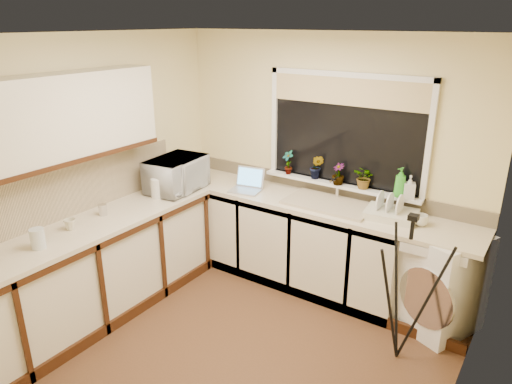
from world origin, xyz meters
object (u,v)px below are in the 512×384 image
(soap_bottle_green, at_px, (400,182))
(glass_jug, at_px, (38,239))
(washing_machine, at_px, (437,279))
(laptop, at_px, (248,184))
(plant_a, at_px, (288,162))
(kettle, at_px, (158,188))
(steel_jar, at_px, (103,210))
(plant_c, at_px, (338,174))
(plant_d, at_px, (365,178))
(soap_bottle_clear, at_px, (410,187))
(cup_left, at_px, (70,224))
(microwave, at_px, (177,174))
(dish_rack, at_px, (391,214))
(cup_back, at_px, (421,220))
(plant_b, at_px, (317,167))
(tripod, at_px, (405,290))

(soap_bottle_green, bearing_deg, glass_jug, -132.35)
(washing_machine, bearing_deg, glass_jug, -116.91)
(laptop, height_order, plant_a, plant_a)
(laptop, bearing_deg, kettle, -143.07)
(glass_jug, distance_m, steel_jar, 0.71)
(steel_jar, bearing_deg, plant_c, 44.52)
(plant_d, xyz_separation_m, soap_bottle_clear, (0.42, -0.01, -0.01))
(cup_left, bearing_deg, microwave, 86.62)
(dish_rack, xyz_separation_m, cup_left, (-2.13, -1.73, 0.01))
(plant_a, bearing_deg, cup_back, -8.06)
(plant_b, bearing_deg, cup_left, -123.73)
(plant_c, bearing_deg, plant_a, 178.14)
(dish_rack, xyz_separation_m, cup_back, (0.26, -0.02, 0.02))
(kettle, relative_size, tripod, 0.15)
(laptop, bearing_deg, plant_c, 5.94)
(plant_b, height_order, soap_bottle_green, soap_bottle_green)
(tripod, distance_m, plant_b, 1.56)
(plant_a, bearing_deg, dish_rack, -8.68)
(kettle, distance_m, glass_jug, 1.30)
(plant_c, bearing_deg, soap_bottle_green, 0.43)
(glass_jug, bearing_deg, cup_left, 104.77)
(kettle, bearing_deg, washing_machine, 16.65)
(kettle, height_order, cup_back, kettle)
(cup_left, bearing_deg, plant_c, 50.87)
(plant_a, relative_size, plant_c, 1.17)
(glass_jug, relative_size, plant_b, 0.65)
(steel_jar, distance_m, plant_d, 2.40)
(plant_c, distance_m, cup_back, 0.90)
(microwave, height_order, plant_b, plant_b)
(cup_back, bearing_deg, kettle, -162.18)
(plant_a, bearing_deg, tripod, -28.21)
(dish_rack, bearing_deg, washing_machine, -9.27)
(soap_bottle_green, bearing_deg, plant_b, 177.72)
(tripod, xyz_separation_m, plant_a, (-1.51, 0.81, 0.56))
(plant_c, height_order, cup_left, plant_c)
(laptop, relative_size, dish_rack, 0.79)
(laptop, distance_m, soap_bottle_clear, 1.59)
(tripod, distance_m, soap_bottle_clear, 1.00)
(kettle, xyz_separation_m, plant_d, (1.73, 0.96, 0.17))
(kettle, distance_m, steel_jar, 0.61)
(tripod, relative_size, plant_d, 5.64)
(tripod, height_order, plant_b, plant_b)
(laptop, relative_size, steel_jar, 3.39)
(washing_machine, xyz_separation_m, kettle, (-2.52, -0.75, 0.55))
(plant_b, xyz_separation_m, soap_bottle_clear, (0.93, -0.02, -0.02))
(glass_jug, bearing_deg, microwave, 90.71)
(microwave, bearing_deg, plant_a, -58.24)
(washing_machine, xyz_separation_m, soap_bottle_green, (-0.45, 0.18, 0.74))
(dish_rack, distance_m, plant_c, 0.65)
(laptop, distance_m, dish_rack, 1.47)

